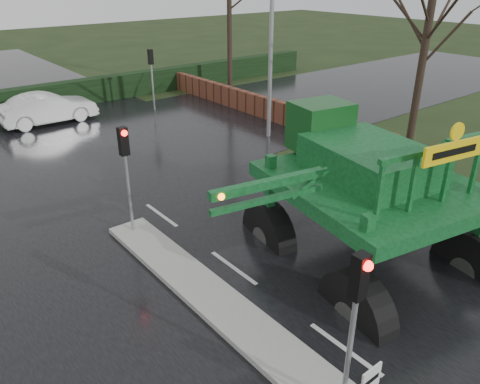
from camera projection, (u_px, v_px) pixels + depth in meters
ground at (345, 349)px, 10.34m from camera, size 140.00×140.00×0.00m
road_main at (134, 196)px, 17.38m from camera, size 14.00×80.00×0.02m
road_cross at (74, 151)px, 21.60m from camera, size 80.00×12.00×0.02m
median_island at (217, 302)px, 11.68m from camera, size 1.20×10.00×0.16m
hedge_row at (20, 101)px, 26.92m from camera, size 44.00×0.90×1.50m
brick_wall at (248, 102)px, 27.28m from camera, size 0.40×20.00×1.20m
traffic_signal_near at (356, 302)px, 7.78m from camera, size 0.26×0.33×3.52m
traffic_signal_mid at (125, 158)px, 13.77m from camera, size 0.26×0.33×3.52m
traffic_signal_far at (151, 66)px, 26.99m from camera, size 0.26×0.33×3.52m
street_light_right at (267, 10)px, 20.85m from camera, size 3.85×0.30×10.00m
tree_right_near at (427, 36)px, 18.83m from camera, size 5.60×5.60×9.64m
crop_sprayer at (360, 211)px, 10.45m from camera, size 10.15×7.19×5.75m
white_sedan at (51, 123)px, 25.58m from camera, size 5.01×1.75×1.65m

